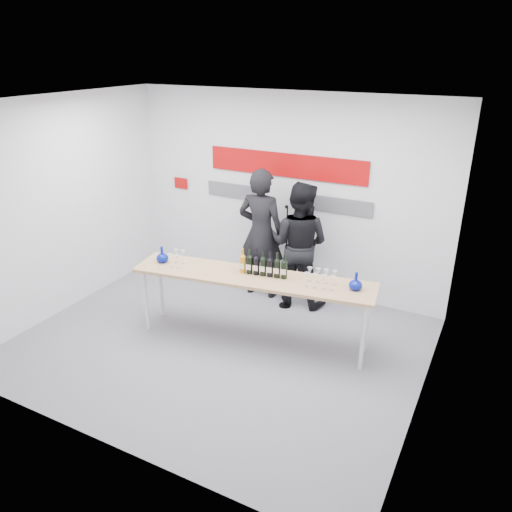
{
  "coord_description": "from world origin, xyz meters",
  "views": [
    {
      "loc": [
        2.96,
        -4.66,
        3.56
      ],
      "look_at": [
        0.33,
        0.41,
        1.15
      ],
      "focal_mm": 35.0,
      "sensor_mm": 36.0,
      "label": 1
    }
  ],
  "objects_px": {
    "tasting_table": "(252,281)",
    "presenter_left": "(261,234)",
    "mic_stand": "(286,277)",
    "presenter_right": "(299,244)"
  },
  "relations": [
    {
      "from": "tasting_table",
      "to": "presenter_left",
      "type": "relative_size",
      "value": 1.58
    },
    {
      "from": "presenter_left",
      "to": "mic_stand",
      "type": "height_order",
      "value": "presenter_left"
    },
    {
      "from": "presenter_right",
      "to": "mic_stand",
      "type": "bearing_deg",
      "value": 66.46
    },
    {
      "from": "presenter_right",
      "to": "mic_stand",
      "type": "height_order",
      "value": "presenter_right"
    },
    {
      "from": "presenter_right",
      "to": "mic_stand",
      "type": "distance_m",
      "value": 0.51
    },
    {
      "from": "presenter_left",
      "to": "tasting_table",
      "type": "bearing_deg",
      "value": 109.46
    },
    {
      "from": "tasting_table",
      "to": "presenter_right",
      "type": "distance_m",
      "value": 1.26
    },
    {
      "from": "presenter_left",
      "to": "mic_stand",
      "type": "distance_m",
      "value": 0.75
    },
    {
      "from": "mic_stand",
      "to": "presenter_right",
      "type": "bearing_deg",
      "value": 55.51
    },
    {
      "from": "mic_stand",
      "to": "tasting_table",
      "type": "bearing_deg",
      "value": -101.94
    }
  ]
}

